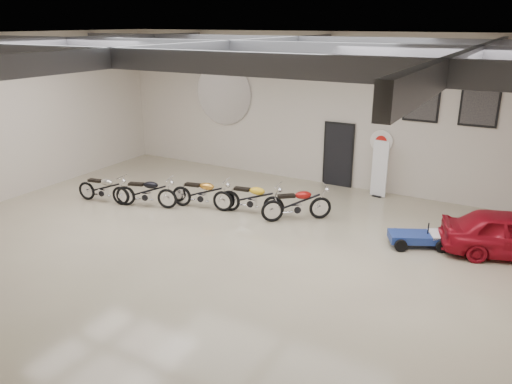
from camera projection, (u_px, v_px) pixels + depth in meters
The scene contains 17 objects.
floor at pixel (232, 248), 12.29m from camera, with size 16.00×12.00×0.01m, color tan.
ceiling at pixel (229, 36), 10.66m from camera, with size 16.00×12.00×0.01m, color gray.
back_wall at pixel (327, 111), 16.43m from camera, with size 16.00×0.02×5.00m, color beige.
left_wall at pixel (7, 118), 15.16m from camera, with size 0.02×12.00×5.00m, color beige.
ceiling_beams at pixel (229, 48), 10.75m from camera, with size 15.80×11.80×0.32m, color #58595F, non-canonical shape.
door at pixel (338, 155), 16.63m from camera, with size 0.92×0.08×2.10m, color black.
logo_plaque at pixel (224, 93), 18.14m from camera, with size 2.30×0.06×1.16m, color silver, non-canonical shape.
poster_left at pixel (422, 99), 14.82m from camera, with size 1.05×0.08×1.35m, color black, non-canonical shape.
poster_mid at pixel (480, 103), 14.08m from camera, with size 1.05×0.08×1.35m, color black, non-canonical shape.
oil_sign at pixel (381, 141), 15.77m from camera, with size 0.72×0.10×0.72m, color white, non-canonical shape.
banner_stand at pixel (380, 169), 15.59m from camera, with size 0.50×0.20×1.84m, color white, non-canonical shape.
motorcycle_silver at pixel (103, 188), 15.24m from camera, with size 1.80×0.56×0.94m, color silver, non-canonical shape.
motorcycle_black at pixel (146, 191), 14.85m from camera, with size 1.89×0.59×0.98m, color silver, non-canonical shape.
motorcycle_gold at pixel (202, 193), 14.72m from camera, with size 1.91×0.59×0.99m, color silver, non-canonical shape.
motorcycle_yellow at pixel (252, 197), 14.29m from camera, with size 1.94×0.60×1.01m, color silver, non-canonical shape.
motorcycle_red at pixel (297, 203), 13.85m from camera, with size 1.97×0.61×1.02m, color silver, non-canonical shape.
go_kart at pixel (425, 234), 12.29m from camera, with size 1.74×0.78×0.63m, color navy, non-canonical shape.
Camera 1 is at (5.95, -9.47, 5.30)m, focal length 35.00 mm.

